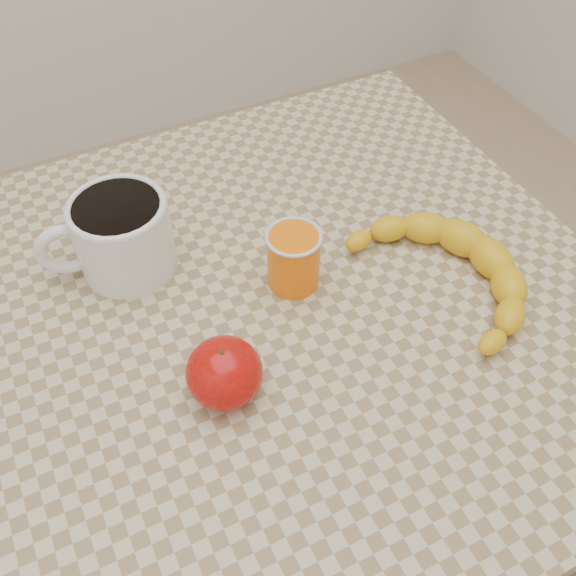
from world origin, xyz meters
name	(u,v)px	position (x,y,z in m)	size (l,w,h in m)	color
ground	(288,529)	(0.00, 0.00, 0.00)	(3.00, 3.00, 0.00)	tan
table	(288,340)	(0.00, 0.00, 0.66)	(0.80, 0.80, 0.75)	tan
coffee_mug	(120,234)	(-0.16, 0.14, 0.81)	(0.18, 0.14, 0.10)	white
orange_juice_glass	(294,258)	(0.02, 0.02, 0.79)	(0.07, 0.07, 0.08)	orange
apple	(224,373)	(-0.12, -0.09, 0.79)	(0.09, 0.09, 0.08)	#980506
banana	(450,271)	(0.19, -0.07, 0.77)	(0.22, 0.30, 0.05)	gold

